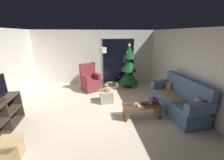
# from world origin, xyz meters

# --- Properties ---
(ground_plane) EXTENTS (7.00, 7.00, 0.00)m
(ground_plane) POSITION_xyz_m (0.00, 0.00, 0.00)
(ground_plane) COLOR beige
(wall_back) EXTENTS (5.72, 0.12, 2.50)m
(wall_back) POSITION_xyz_m (0.00, 3.06, 1.25)
(wall_back) COLOR silver
(wall_back) RESTS_ON ground
(wall_right) EXTENTS (0.12, 6.00, 2.50)m
(wall_right) POSITION_xyz_m (2.86, 0.00, 1.25)
(wall_right) COLOR silver
(wall_right) RESTS_ON ground
(patio_door_frame) EXTENTS (1.60, 0.02, 2.20)m
(patio_door_frame) POSITION_xyz_m (1.06, 2.99, 1.10)
(patio_door_frame) COLOR silver
(patio_door_frame) RESTS_ON ground
(patio_door_glass) EXTENTS (1.50, 0.02, 2.10)m
(patio_door_glass) POSITION_xyz_m (1.06, 2.97, 1.05)
(patio_door_glass) COLOR black
(patio_door_glass) RESTS_ON ground
(couch) EXTENTS (0.88, 1.98, 1.08)m
(couch) POSITION_xyz_m (2.32, -0.21, 0.40)
(couch) COLOR slate
(couch) RESTS_ON ground
(coffee_table) EXTENTS (1.10, 0.40, 0.40)m
(coffee_table) POSITION_xyz_m (1.11, -0.34, 0.27)
(coffee_table) COLOR brown
(coffee_table) RESTS_ON ground
(remote_white) EXTENTS (0.07, 0.16, 0.02)m
(remote_white) POSITION_xyz_m (1.00, -0.40, 0.41)
(remote_white) COLOR silver
(remote_white) RESTS_ON coffee_table
(remote_graphite) EXTENTS (0.16, 0.09, 0.02)m
(remote_graphite) POSITION_xyz_m (0.76, -0.30, 0.41)
(remote_graphite) COLOR #333338
(remote_graphite) RESTS_ON coffee_table
(remote_black) EXTENTS (0.16, 0.12, 0.02)m
(remote_black) POSITION_xyz_m (1.17, -0.33, 0.41)
(remote_black) COLOR black
(remote_black) RESTS_ON coffee_table
(remote_silver) EXTENTS (0.14, 0.14, 0.02)m
(remote_silver) POSITION_xyz_m (0.95, -0.26, 0.41)
(remote_silver) COLOR #ADADB2
(remote_silver) RESTS_ON coffee_table
(book_stack) EXTENTS (0.29, 0.23, 0.15)m
(book_stack) POSITION_xyz_m (1.47, -0.28, 0.49)
(book_stack) COLOR #B79333
(book_stack) RESTS_ON coffee_table
(cell_phone) EXTENTS (0.07, 0.15, 0.01)m
(cell_phone) POSITION_xyz_m (1.49, -0.28, 0.56)
(cell_phone) COLOR black
(cell_phone) RESTS_ON book_stack
(christmas_tree) EXTENTS (0.87, 0.87, 1.97)m
(christmas_tree) POSITION_xyz_m (1.37, 2.17, 0.87)
(christmas_tree) COLOR #4C1E19
(christmas_tree) RESTS_ON ground
(armchair) EXTENTS (0.92, 0.93, 1.13)m
(armchair) POSITION_xyz_m (-0.33, 2.07, 0.40)
(armchair) COLOR maroon
(armchair) RESTS_ON ground
(floor_lamp) EXTENTS (0.32, 0.32, 1.78)m
(floor_lamp) POSITION_xyz_m (0.24, 2.25, 1.51)
(floor_lamp) COLOR #2D2D30
(floor_lamp) RESTS_ON ground
(ottoman) EXTENTS (0.44, 0.44, 0.42)m
(ottoman) POSITION_xyz_m (0.22, 0.80, 0.21)
(ottoman) COLOR #B2A893
(ottoman) RESTS_ON ground
(teddy_bear_honey) EXTENTS (0.21, 0.22, 0.29)m
(teddy_bear_honey) POSITION_xyz_m (0.22, 0.79, 0.54)
(teddy_bear_honey) COLOR tan
(teddy_bear_honey) RESTS_ON ottoman
(teddy_bear_chestnut_by_tree) EXTENTS (0.20, 0.21, 0.29)m
(teddy_bear_chestnut_by_tree) POSITION_xyz_m (0.80, 1.98, 0.12)
(teddy_bear_chestnut_by_tree) COLOR brown
(teddy_bear_chestnut_by_tree) RESTS_ON ground
(cardboard_box_open_near_shelf) EXTENTS (0.46, 0.43, 0.39)m
(cardboard_box_open_near_shelf) POSITION_xyz_m (-1.95, -1.28, 0.17)
(cardboard_box_open_near_shelf) COLOR tan
(cardboard_box_open_near_shelf) RESTS_ON ground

